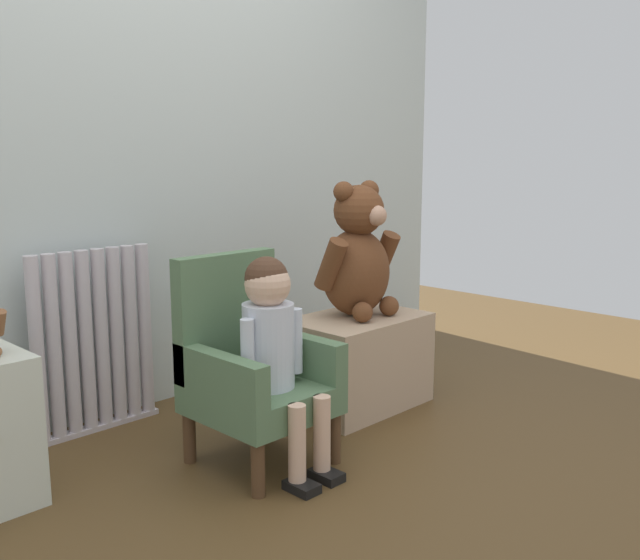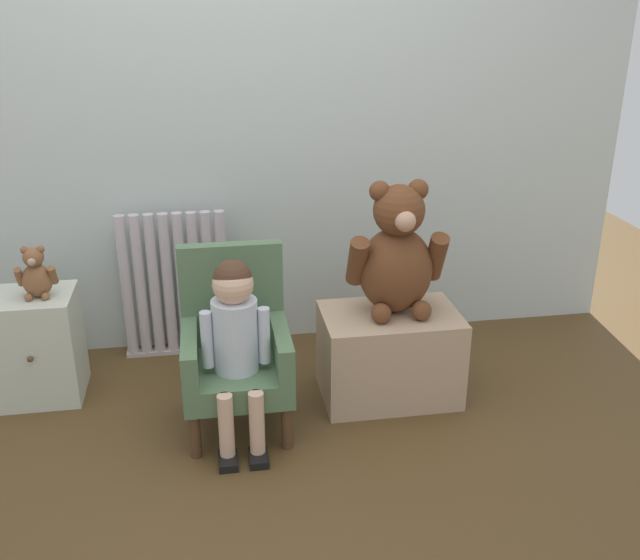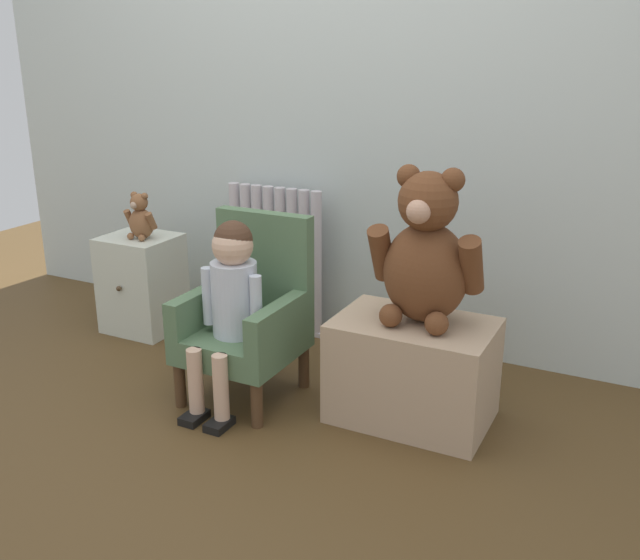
% 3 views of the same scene
% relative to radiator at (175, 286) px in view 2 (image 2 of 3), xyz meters
% --- Properties ---
extents(ground_plane, '(6.00, 6.00, 0.00)m').
position_rel_radiator_xyz_m(ground_plane, '(0.26, -1.12, -0.34)').
color(ground_plane, '#4E381C').
extents(back_wall, '(3.80, 0.05, 2.40)m').
position_rel_radiator_xyz_m(back_wall, '(0.26, 0.12, 0.86)').
color(back_wall, silver).
rests_on(back_wall, ground_plane).
extents(radiator, '(0.50, 0.05, 0.69)m').
position_rel_radiator_xyz_m(radiator, '(0.00, 0.00, 0.00)').
color(radiator, silver).
rests_on(radiator, ground_plane).
extents(small_dresser, '(0.33, 0.32, 0.46)m').
position_rel_radiator_xyz_m(small_dresser, '(-0.56, -0.29, -0.11)').
color(small_dresser, beige).
rests_on(small_dresser, ground_plane).
extents(child_armchair, '(0.40, 0.42, 0.70)m').
position_rel_radiator_xyz_m(child_armchair, '(0.24, -0.61, -0.02)').
color(child_armchair, '#516F4C').
rests_on(child_armchair, ground_plane).
extents(child_figure, '(0.25, 0.35, 0.71)m').
position_rel_radiator_xyz_m(child_figure, '(0.24, -0.73, 0.12)').
color(child_figure, silver).
rests_on(child_figure, ground_plane).
extents(low_bench, '(0.56, 0.37, 0.38)m').
position_rel_radiator_xyz_m(low_bench, '(0.88, -0.53, -0.15)').
color(low_bench, tan).
rests_on(low_bench, ground_plane).
extents(large_teddy_bear, '(0.40, 0.28, 0.55)m').
position_rel_radiator_xyz_m(large_teddy_bear, '(0.90, -0.51, 0.28)').
color(large_teddy_bear, brown).
rests_on(large_teddy_bear, low_bench).
extents(small_teddy_bear, '(0.16, 0.11, 0.21)m').
position_rel_radiator_xyz_m(small_teddy_bear, '(-0.52, -0.32, 0.21)').
color(small_teddy_bear, brown).
rests_on(small_teddy_bear, small_dresser).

